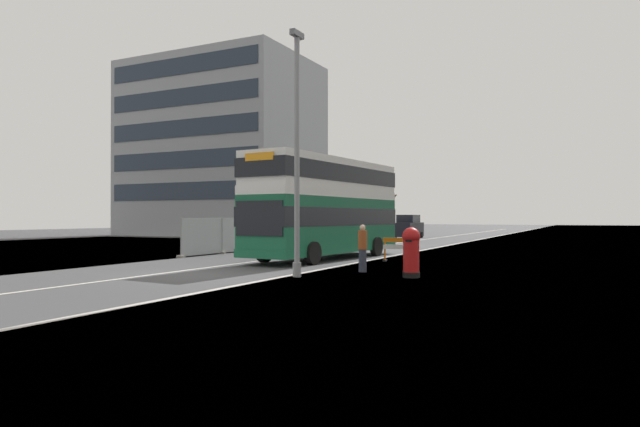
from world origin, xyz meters
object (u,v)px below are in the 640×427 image
lamppost_foreground (297,161)px  red_pillar_postbox (411,250)px  roadworks_barrier (401,247)px  pedestrian_at_kerb (362,248)px  car_oncoming_near (372,229)px  double_decker_bus (326,206)px  car_receding_mid (408,227)px

lamppost_foreground → red_pillar_postbox: 4.93m
roadworks_barrier → pedestrian_at_kerb: bearing=-87.3°
car_oncoming_near → pedestrian_at_kerb: bearing=-69.6°
double_decker_bus → car_oncoming_near: size_ratio=2.58×
car_oncoming_near → pedestrian_at_kerb: size_ratio=2.43×
lamppost_foreground → roadworks_barrier: lamppost_foreground is taller
double_decker_bus → red_pillar_postbox: bearing=-45.0°
red_pillar_postbox → lamppost_foreground: bearing=-155.1°
double_decker_bus → pedestrian_at_kerb: (4.05, -5.24, -1.69)m
car_receding_mid → pedestrian_at_kerb: bearing=-75.3°
red_pillar_postbox → pedestrian_at_kerb: bearing=155.4°
car_oncoming_near → pedestrian_at_kerb: car_oncoming_near is taller
car_receding_mid → pedestrian_at_kerb: (8.55, -32.67, -0.17)m
roadworks_barrier → pedestrian_at_kerb: (0.25, -5.31, 0.21)m
double_decker_bus → red_pillar_postbox: size_ratio=6.51×
red_pillar_postbox → car_receding_mid: car_receding_mid is taller
double_decker_bus → pedestrian_at_kerb: double_decker_bus is taller
car_oncoming_near → car_receding_mid: (0.54, 8.23, 0.00)m
roadworks_barrier → pedestrian_at_kerb: pedestrian_at_kerb is taller
double_decker_bus → lamppost_foreground: bearing=-71.0°
red_pillar_postbox → car_oncoming_near: car_oncoming_near is taller
lamppost_foreground → red_pillar_postbox: bearing=24.9°
car_oncoming_near → car_receding_mid: 8.25m
red_pillar_postbox → roadworks_barrier: bearing=111.1°
roadworks_barrier → car_oncoming_near: bearing=114.8°
car_oncoming_near → car_receding_mid: car_oncoming_near is taller
car_receding_mid → pedestrian_at_kerb: 33.77m
double_decker_bus → car_receding_mid: 27.84m
lamppost_foreground → car_oncoming_near: (-7.76, 27.07, -2.90)m
red_pillar_postbox → car_oncoming_near: (-11.28, 25.44, 0.13)m
lamppost_foreground → red_pillar_postbox: lamppost_foreground is taller
double_decker_bus → car_oncoming_near: 19.91m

